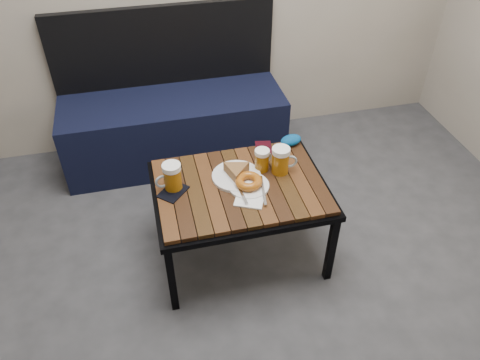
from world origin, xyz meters
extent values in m
cube|color=black|center=(0.02, 1.74, 0.23)|extent=(1.40, 0.50, 0.45)
cube|color=black|center=(0.02, 1.97, 0.70)|extent=(1.40, 0.05, 0.50)
cube|color=black|center=(-0.16, 0.53, 0.21)|extent=(0.04, 0.03, 0.42)
cube|color=black|center=(0.62, 0.53, 0.21)|extent=(0.03, 0.03, 0.42)
cube|color=black|center=(-0.16, 1.09, 0.21)|extent=(0.04, 0.04, 0.42)
cube|color=black|center=(0.62, 1.09, 0.21)|extent=(0.03, 0.04, 0.42)
cube|color=black|center=(0.23, 0.81, 0.43)|extent=(0.84, 0.62, 0.03)
cube|color=#351A0C|center=(0.23, 0.81, 0.46)|extent=(0.80, 0.58, 0.02)
cylinder|color=#92570B|center=(-0.08, 0.86, 0.53)|extent=(0.09, 0.09, 0.12)
cylinder|color=white|center=(-0.08, 0.86, 0.60)|extent=(0.09, 0.09, 0.03)
torus|color=#8C999E|center=(-0.13, 0.85, 0.53)|extent=(0.07, 0.02, 0.07)
cylinder|color=#92570B|center=(0.37, 0.90, 0.52)|extent=(0.10, 0.10, 0.10)
cylinder|color=white|center=(0.37, 0.90, 0.58)|extent=(0.07, 0.07, 0.02)
torus|color=#8C999E|center=(0.40, 0.92, 0.52)|extent=(0.06, 0.04, 0.06)
cylinder|color=#92570B|center=(0.45, 0.86, 0.53)|extent=(0.09, 0.09, 0.12)
cylinder|color=white|center=(0.45, 0.86, 0.60)|extent=(0.09, 0.09, 0.03)
torus|color=#8C999E|center=(0.50, 0.86, 0.53)|extent=(0.07, 0.02, 0.07)
cylinder|color=white|center=(0.23, 0.87, 0.48)|extent=(0.24, 0.24, 0.02)
cylinder|color=white|center=(0.27, 0.79, 0.48)|extent=(0.20, 0.20, 0.01)
torus|color=#85440C|center=(0.27, 0.79, 0.51)|extent=(0.13, 0.13, 0.04)
cube|color=#A5A8AD|center=(0.33, 0.73, 0.49)|extent=(0.05, 0.21, 0.00)
cube|color=#A5A8AD|center=(0.22, 0.73, 0.49)|extent=(0.03, 0.15, 0.00)
cube|color=white|center=(0.21, 0.91, 0.48)|extent=(0.13, 0.13, 0.01)
cube|color=#A5A8AD|center=(0.21, 0.91, 0.48)|extent=(0.05, 0.15, 0.00)
cube|color=white|center=(0.25, 0.69, 0.48)|extent=(0.16, 0.15, 0.01)
cube|color=black|center=(-0.09, 0.83, 0.48)|extent=(0.17, 0.17, 0.01)
cube|color=black|center=(0.43, 1.07, 0.47)|extent=(0.10, 0.13, 0.01)
ellipsoid|color=navy|center=(0.58, 1.07, 0.50)|extent=(0.14, 0.11, 0.05)
camera|label=1|loc=(-0.17, -0.85, 1.93)|focal=35.00mm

